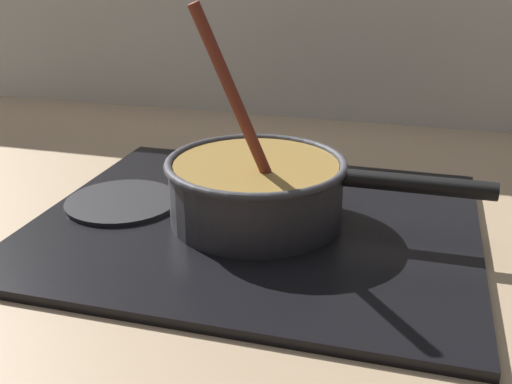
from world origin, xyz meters
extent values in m
cube|color=#9E8466|center=(0.00, 0.00, -0.02)|extent=(2.40, 1.60, 0.04)
cube|color=black|center=(0.13, 0.23, 0.01)|extent=(0.56, 0.48, 0.01)
torus|color=#592D0C|center=(0.13, 0.23, 0.02)|extent=(0.17, 0.17, 0.01)
cylinder|color=#262628|center=(-0.06, 0.23, 0.01)|extent=(0.15, 0.15, 0.01)
cylinder|color=#38383D|center=(0.13, 0.23, 0.05)|extent=(0.22, 0.22, 0.08)
cylinder|color=olive|center=(0.13, 0.23, 0.05)|extent=(0.21, 0.21, 0.07)
torus|color=#38383D|center=(0.13, 0.23, 0.09)|extent=(0.23, 0.23, 0.01)
cylinder|color=black|center=(0.33, 0.23, 0.08)|extent=(0.18, 0.02, 0.02)
cylinder|color=#EDD88C|center=(0.16, 0.31, 0.08)|extent=(0.03, 0.03, 0.01)
cylinder|color=#EDD88C|center=(0.17, 0.21, 0.08)|extent=(0.03, 0.03, 0.01)
cylinder|color=#E5CC7A|center=(0.11, 0.23, 0.08)|extent=(0.03, 0.03, 0.01)
cylinder|color=beige|center=(0.08, 0.26, 0.08)|extent=(0.03, 0.03, 0.01)
cylinder|color=#EDD88C|center=(0.10, 0.18, 0.08)|extent=(0.03, 0.03, 0.01)
cylinder|color=maroon|center=(0.12, 0.19, 0.18)|extent=(0.10, 0.05, 0.22)
cube|color=brown|center=(0.16, 0.21, 0.07)|extent=(0.05, 0.04, 0.01)
camera|label=1|loc=(0.32, -0.46, 0.35)|focal=42.66mm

